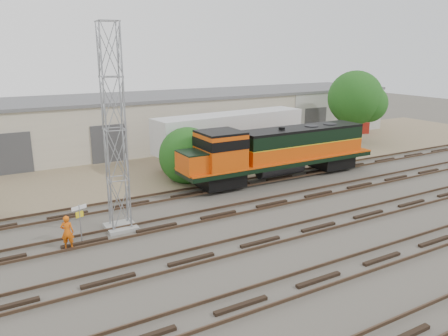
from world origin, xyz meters
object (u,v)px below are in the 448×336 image
locomotive (278,151)px  worker (67,232)px  semi_trailer (234,131)px  signal_tower (115,134)px

locomotive → worker: locomotive is taller
worker → semi_trailer: size_ratio=0.12×
signal_tower → semi_trailer: (13.48, 9.94, -2.66)m
locomotive → semi_trailer: size_ratio=1.14×
signal_tower → worker: (-3.08, -1.17, -4.56)m
locomotive → semi_trailer: (-0.04, 6.49, 0.48)m
semi_trailer → signal_tower: bearing=-149.0°
signal_tower → worker: bearing=-159.2°
worker → semi_trailer: bearing=-124.7°
signal_tower → semi_trailer: size_ratio=0.77×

